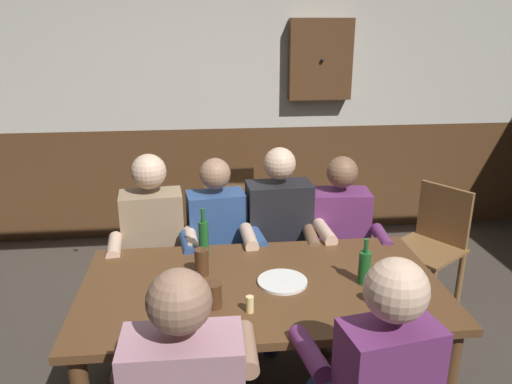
{
  "coord_description": "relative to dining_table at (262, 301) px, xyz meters",
  "views": [
    {
      "loc": [
        -0.26,
        -2.18,
        2.0
      ],
      "look_at": [
        0.0,
        0.31,
        1.13
      ],
      "focal_mm": 35.12,
      "sensor_mm": 36.0,
      "label": 1
    }
  ],
  "objects": [
    {
      "name": "pint_glass_4",
      "position": [
        -0.48,
        -0.13,
        0.15
      ],
      "size": [
        0.07,
        0.07,
        0.12
      ],
      "primitive_type": "cylinder",
      "color": "#E5C64C",
      "rests_on": "dining_table"
    },
    {
      "name": "wall_dart_cabinet",
      "position": [
        0.79,
        2.28,
        1.01
      ],
      "size": [
        0.56,
        0.15,
        0.7
      ],
      "color": "brown"
    },
    {
      "name": "chair_empty_near_right",
      "position": [
        1.34,
        0.91,
        -0.17
      ],
      "size": [
        0.61,
        0.61,
        0.88
      ],
      "rotation": [
        0.0,
        0.0,
        -4.11
      ],
      "color": "brown",
      "rests_on": "ground_plane"
    },
    {
      "name": "dining_table",
      "position": [
        0.0,
        0.0,
        0.0
      ],
      "size": [
        1.81,
        0.97,
        0.74
      ],
      "color": "brown",
      "rests_on": "ground_plane"
    },
    {
      "name": "table_candle",
      "position": [
        -0.08,
        -0.25,
        0.13
      ],
      "size": [
        0.04,
        0.04,
        0.08
      ],
      "primitive_type": "cylinder",
      "color": "#F9E08C",
      "rests_on": "dining_table"
    },
    {
      "name": "pint_glass_0",
      "position": [
        -0.24,
        -0.19,
        0.16
      ],
      "size": [
        0.07,
        0.07,
        0.12
      ],
      "primitive_type": "cylinder",
      "color": "#4C2D19",
      "rests_on": "dining_table"
    },
    {
      "name": "plate_0",
      "position": [
        0.1,
        0.0,
        0.1
      ],
      "size": [
        0.25,
        0.25,
        0.01
      ],
      "primitive_type": "cylinder",
      "color": "white",
      "rests_on": "dining_table"
    },
    {
      "name": "pint_glass_3",
      "position": [
        -0.3,
        0.13,
        0.17
      ],
      "size": [
        0.07,
        0.07,
        0.14
      ],
      "primitive_type": "cylinder",
      "color": "#4C2D19",
      "rests_on": "dining_table"
    },
    {
      "name": "pint_glass_1",
      "position": [
        0.54,
        -0.41,
        0.15
      ],
      "size": [
        0.06,
        0.06,
        0.12
      ],
      "primitive_type": "cylinder",
      "color": "#4C2D19",
      "rests_on": "dining_table"
    },
    {
      "name": "person_5",
      "position": [
        0.35,
        -0.71,
        0.04
      ],
      "size": [
        0.53,
        0.56,
        1.25
      ],
      "rotation": [
        0.0,
        0.0,
        0.17
      ],
      "color": "#6B2D66",
      "rests_on": "ground_plane"
    },
    {
      "name": "back_wall_wainscot",
      "position": [
        0.0,
        2.41,
        -0.12
      ],
      "size": [
        6.75,
        0.12,
        1.04
      ],
      "primitive_type": "cube",
      "color": "brown",
      "rests_on": "ground_plane"
    },
    {
      "name": "bottle_0",
      "position": [
        -0.29,
        0.36,
        0.2
      ],
      "size": [
        0.06,
        0.06,
        0.28
      ],
      "color": "#195923",
      "rests_on": "dining_table"
    },
    {
      "name": "person_3",
      "position": [
        0.6,
        0.71,
        0.0
      ],
      "size": [
        0.54,
        0.55,
        1.17
      ],
      "rotation": [
        0.0,
        0.0,
        3.06
      ],
      "color": "#6B2D66",
      "rests_on": "ground_plane"
    },
    {
      "name": "pint_glass_2",
      "position": [
        0.53,
        -0.26,
        0.16
      ],
      "size": [
        0.07,
        0.07,
        0.12
      ],
      "primitive_type": "cylinder",
      "color": "white",
      "rests_on": "dining_table"
    },
    {
      "name": "chair_empty_near_left",
      "position": [
        -0.07,
        1.46,
        -0.17
      ],
      "size": [
        0.46,
        0.46,
        0.88
      ],
      "rotation": [
        0.0,
        0.0,
        -3.09
      ],
      "color": "brown",
      "rests_on": "ground_plane"
    },
    {
      "name": "back_wall_upper",
      "position": [
        0.0,
        2.41,
        1.16
      ],
      "size": [
        6.75,
        0.12,
        1.52
      ],
      "primitive_type": "cube",
      "color": "beige"
    },
    {
      "name": "person_0",
      "position": [
        -0.6,
        0.72,
        0.03
      ],
      "size": [
        0.55,
        0.55,
        1.22
      ],
      "rotation": [
        0.0,
        0.0,
        3.24
      ],
      "color": "#997F60",
      "rests_on": "ground_plane"
    },
    {
      "name": "bottle_1",
      "position": [
        0.51,
        -0.04,
        0.19
      ],
      "size": [
        0.06,
        0.06,
        0.24
      ],
      "color": "#195923",
      "rests_on": "dining_table"
    },
    {
      "name": "person_2",
      "position": [
        0.21,
        0.72,
        0.04
      ],
      "size": [
        0.57,
        0.54,
        1.24
      ],
      "rotation": [
        0.0,
        0.0,
        3.2
      ],
      "color": "black",
      "rests_on": "ground_plane"
    },
    {
      "name": "person_1",
      "position": [
        -0.19,
        0.71,
        0.01
      ],
      "size": [
        0.53,
        0.54,
        1.18
      ],
      "rotation": [
        0.0,
        0.0,
        3.27
      ],
      "color": "#2D4C84",
      "rests_on": "ground_plane"
    }
  ]
}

